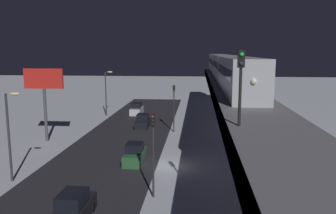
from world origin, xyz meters
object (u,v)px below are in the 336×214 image
object	(u,v)px
traffic_light_mid	(174,102)
commercial_billboard	(44,86)
sedan_black_2	(143,122)
sedan_green	(135,155)
subway_train	(224,66)
traffic_light_near	(153,144)
sedan_white	(137,109)
rail_signal	(241,75)
sedan_black	(73,210)

from	to	relation	value
traffic_light_mid	commercial_billboard	size ratio (longest dim) A/B	0.72
sedan_black_2	sedan_green	size ratio (longest dim) A/B	1.00
subway_train	traffic_light_near	bearing A→B (deg)	75.62
subway_train	sedan_black_2	xyz separation A→B (m)	(11.81, 3.95, -7.94)
sedan_white	commercial_billboard	distance (m)	21.58
rail_signal	sedan_green	xyz separation A→B (m)	(8.35, -14.00, -8.89)
sedan_black	sedan_white	size ratio (longest dim) A/B	1.03
subway_train	rail_signal	world-z (taller)	rail_signal
rail_signal	sedan_white	size ratio (longest dim) A/B	0.89
commercial_billboard	sedan_green	bearing A→B (deg)	150.12
sedan_green	commercial_billboard	world-z (taller)	commercial_billboard
sedan_black	sedan_green	bearing A→B (deg)	81.52
sedan_black_2	sedan_black	bearing A→B (deg)	-90.00
rail_signal	sedan_black_2	world-z (taller)	rail_signal
sedan_green	traffic_light_mid	world-z (taller)	traffic_light_mid
sedan_green	rail_signal	bearing A→B (deg)	-59.18
rail_signal	traffic_light_near	size ratio (longest dim) A/B	0.62
subway_train	commercial_billboard	bearing A→B (deg)	29.62
sedan_black_2	commercial_billboard	size ratio (longest dim) A/B	0.45
rail_signal	sedan_green	size ratio (longest dim) A/B	0.99
traffic_light_near	commercial_billboard	world-z (taller)	commercial_billboard
sedan_white	commercial_billboard	world-z (taller)	commercial_billboard
sedan_green	traffic_light_near	bearing A→B (deg)	-70.00
sedan_green	traffic_light_mid	xyz separation A→B (m)	(-2.90, -13.32, 3.40)
sedan_white	traffic_light_mid	world-z (taller)	traffic_light_mid
subway_train	sedan_black	world-z (taller)	subway_train
sedan_green	commercial_billboard	xyz separation A→B (m)	(12.29, -7.06, 6.03)
sedan_white	sedan_green	bearing A→B (deg)	99.92
sedan_black	sedan_black_2	bearing A→B (deg)	90.00
sedan_black_2	commercial_billboard	bearing A→B (deg)	-140.27
traffic_light_near	traffic_light_mid	bearing A→B (deg)	-90.00
commercial_billboard	sedan_black	bearing A→B (deg)	118.73
sedan_black_2	sedan_white	world-z (taller)	same
sedan_black	traffic_light_near	world-z (taller)	traffic_light_near
sedan_black_2	sedan_white	bearing A→B (deg)	104.90
rail_signal	sedan_black	distance (m)	13.64
sedan_white	traffic_light_near	distance (m)	35.25
sedan_black	sedan_green	world-z (taller)	same
rail_signal	traffic_light_mid	xyz separation A→B (m)	(5.45, -27.32, -5.49)
traffic_light_near	traffic_light_mid	xyz separation A→B (m)	(0.00, -21.28, 0.00)
sedan_black	traffic_light_near	distance (m)	7.11
subway_train	sedan_green	xyz separation A→B (m)	(10.01, 19.74, -7.94)
rail_signal	traffic_light_mid	bearing A→B (deg)	-78.71
sedan_white	sedan_green	world-z (taller)	same
sedan_white	rail_signal	bearing A→B (deg)	107.82
sedan_black	sedan_green	distance (m)	12.21
rail_signal	sedan_white	distance (m)	43.26
sedan_white	sedan_black_2	bearing A→B (deg)	104.90
sedan_black	commercial_billboard	size ratio (longest dim) A/B	0.52
subway_train	traffic_light_near	size ratio (longest dim) A/B	8.67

